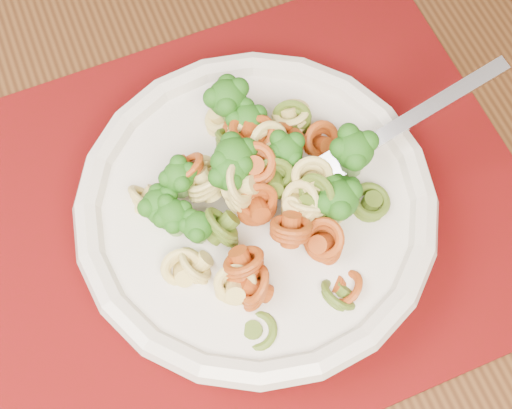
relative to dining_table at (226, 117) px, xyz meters
name	(u,v)px	position (x,y,z in m)	size (l,w,h in m)	color
dining_table	(226,117)	(0.00, 0.00, 0.00)	(1.45, 0.97, 0.75)	#502F16
placemat	(236,215)	(-0.04, -0.14, 0.10)	(0.43, 0.34, 0.00)	#64040D
pasta_bowl	(256,211)	(-0.03, -0.16, 0.13)	(0.25, 0.25, 0.05)	silver
pasta_broccoli_heap	(256,201)	(-0.03, -0.16, 0.15)	(0.22, 0.22, 0.06)	tan
fork	(334,165)	(0.04, -0.15, 0.15)	(0.19, 0.02, 0.01)	silver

